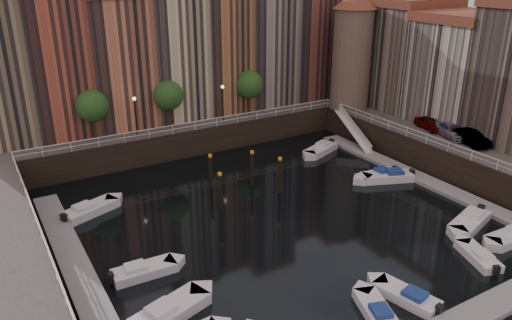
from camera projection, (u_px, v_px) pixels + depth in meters
ground at (275, 215)px, 42.01m from camera, size 200.00×200.00×0.00m
quay_far at (163, 120)px, 62.22m from camera, size 80.00×20.00×3.00m
quay_right at (507, 147)px, 53.10m from camera, size 20.00×36.00×3.00m
dock_left at (80, 277)px, 33.48m from camera, size 2.00×28.00×0.35m
dock_right at (420, 178)px, 48.81m from camera, size 2.00×28.00×0.35m
mountains at (50, 11)px, 127.73m from camera, size 145.00×100.00×18.00m
far_terrace at (192, 43)px, 58.27m from camera, size 48.70×10.30×17.50m
right_terrace at (463, 64)px, 54.02m from camera, size 9.30×24.30×14.00m
corner_tower at (352, 49)px, 59.26m from camera, size 5.20×5.20×13.80m
promenade_trees at (174, 95)px, 53.47m from camera, size 21.20×3.20×5.20m
street_lamps at (181, 103)px, 53.08m from camera, size 10.36×0.36×4.18m
railings at (246, 155)px, 44.50m from camera, size 36.08×34.04×0.52m
gangway at (354, 129)px, 57.37m from camera, size 2.78×8.32×3.73m
mooring_pilings at (241, 177)px, 45.34m from camera, size 6.61×4.58×3.78m
boat_left_1 at (169, 312)px, 29.86m from camera, size 5.40×3.34×1.21m
boat_left_2 at (143, 271)px, 33.89m from camera, size 4.58×1.77×1.05m
boat_left_4 at (89, 210)px, 42.12m from camera, size 5.12×3.38×1.16m
boat_right_1 at (470, 221)px, 40.26m from camera, size 5.17×3.14×1.16m
boat_right_2 at (389, 177)px, 48.59m from camera, size 5.17×3.49×1.17m
boat_right_3 at (378, 175)px, 48.96m from camera, size 4.68×1.83×1.07m
boat_right_4 at (321, 149)px, 55.66m from camera, size 5.03×3.38×1.14m
boat_near_1 at (377, 312)px, 29.97m from camera, size 2.79×4.35×0.98m
boat_near_2 at (408, 296)px, 31.32m from camera, size 2.53×4.57×1.02m
boat_near_3 at (479, 256)px, 35.59m from camera, size 2.72×4.21×0.95m
car_a at (429, 124)px, 53.44m from camera, size 2.29×4.08×1.31m
car_b at (470, 138)px, 49.02m from camera, size 2.33×4.64×1.46m
car_c at (451, 132)px, 51.08m from camera, size 3.31×5.04×1.36m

